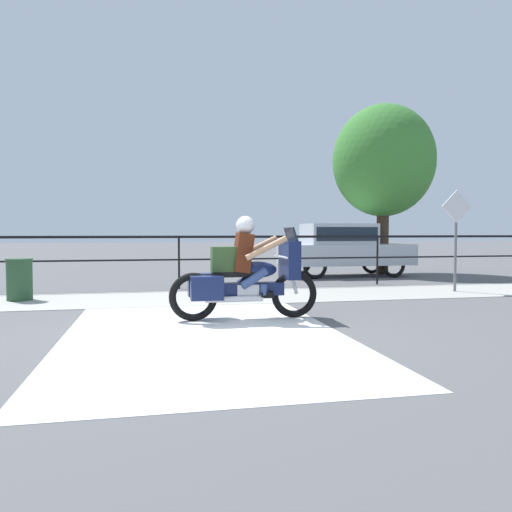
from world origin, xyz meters
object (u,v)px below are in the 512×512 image
at_px(motorcycle, 245,274).
at_px(tree_behind_sign, 383,161).
at_px(trash_bin, 19,280).
at_px(street_sign, 456,227).
at_px(parked_car, 343,246).

distance_m(motorcycle, tree_behind_sign, 10.04).
height_order(trash_bin, street_sign, street_sign).
height_order(parked_car, street_sign, street_sign).
relative_size(motorcycle, tree_behind_sign, 0.43).
distance_m(parked_car, tree_behind_sign, 3.25).
height_order(motorcycle, trash_bin, motorcycle).
bearing_deg(trash_bin, motorcycle, -36.92).
bearing_deg(parked_car, tree_behind_sign, 21.24).
relative_size(trash_bin, street_sign, 0.36).
relative_size(motorcycle, parked_car, 0.59).
bearing_deg(tree_behind_sign, street_sign, -97.32).
bearing_deg(trash_bin, parked_car, 24.96).
height_order(parked_car, tree_behind_sign, tree_behind_sign).
bearing_deg(street_sign, motorcycle, -154.56).
bearing_deg(motorcycle, trash_bin, 141.30).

